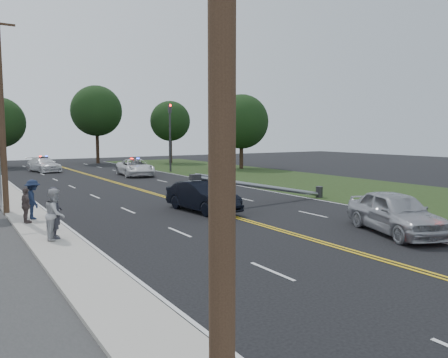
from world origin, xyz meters
TOP-DOWN VIEW (x-y plane):
  - ground at (0.00, 0.00)m, footprint 120.00×120.00m
  - sidewalk at (-8.40, 10.00)m, footprint 1.80×70.00m
  - grass_verge at (13.50, 10.00)m, footprint 12.00×80.00m
  - centerline_yellow at (0.00, 10.00)m, footprint 0.36×80.00m
  - traffic_signal at (8.30, 30.00)m, footprint 0.28×0.41m
  - fallen_streetlight at (4.19, 8.00)m, footprint 9.36×0.44m
  - utility_pole_near at (-9.20, -8.00)m, footprint 1.60×0.28m
  - utility_pole_mid at (-9.20, 12.00)m, footprint 1.60×0.28m
  - tree_7 at (5.56, 46.76)m, footprint 6.69×6.69m
  - tree_8 at (14.17, 42.25)m, footprint 5.39×5.39m
  - tree_9 at (16.84, 29.22)m, footprint 6.14×6.14m
  - crashed_sedan at (-0.50, 7.70)m, footprint 2.09×4.86m
  - waiting_sedan at (3.58, -0.83)m, footprint 3.63×5.39m
  - emergency_a at (3.52, 27.73)m, footprint 3.22×5.93m
  - emergency_b at (-3.03, 36.88)m, footprint 3.12×5.48m
  - bystander_a at (-8.25, 5.15)m, footprint 0.50×0.73m
  - bystander_b at (-8.28, 5.01)m, footprint 1.03×1.13m
  - bystander_c at (-8.34, 9.57)m, footprint 0.73×1.20m
  - bystander_d at (-8.75, 8.71)m, footprint 0.54×0.97m

SIDE VIEW (x-z plane):
  - ground at x=0.00m, z-range 0.00..0.00m
  - grass_verge at x=13.50m, z-range 0.00..0.01m
  - centerline_yellow at x=0.00m, z-range 0.01..0.01m
  - sidewalk at x=-8.40m, z-range 0.00..0.12m
  - emergency_b at x=-3.03m, z-range 0.00..1.50m
  - crashed_sedan at x=-0.50m, z-range 0.00..1.56m
  - emergency_a at x=3.52m, z-range 0.00..1.58m
  - waiting_sedan at x=3.58m, z-range 0.00..1.70m
  - bystander_d at x=-8.75m, z-range 0.12..1.68m
  - fallen_streetlight at x=4.19m, z-range -0.04..1.88m
  - bystander_c at x=-8.34m, z-range 0.12..1.93m
  - bystander_b at x=-8.28m, z-range 0.12..2.01m
  - bystander_a at x=-8.25m, z-range 0.12..2.05m
  - traffic_signal at x=8.30m, z-range 0.68..7.73m
  - utility_pole_near at x=-9.20m, z-range 0.08..10.08m
  - utility_pole_mid at x=-9.20m, z-range 0.08..10.08m
  - tree_9 at x=16.84m, z-range 1.12..9.53m
  - tree_8 at x=14.17m, z-range 1.47..9.83m
  - tree_7 at x=5.56m, z-range 1.80..12.13m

